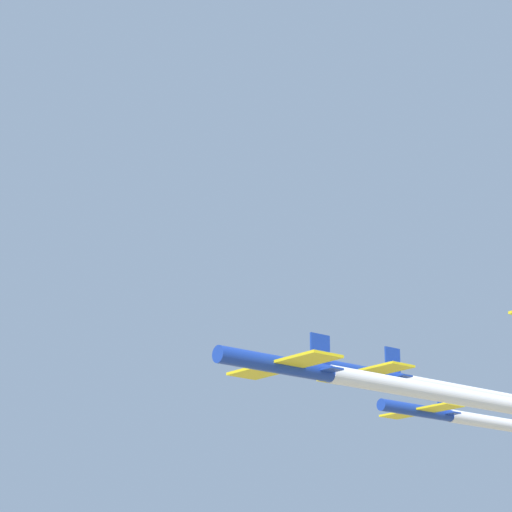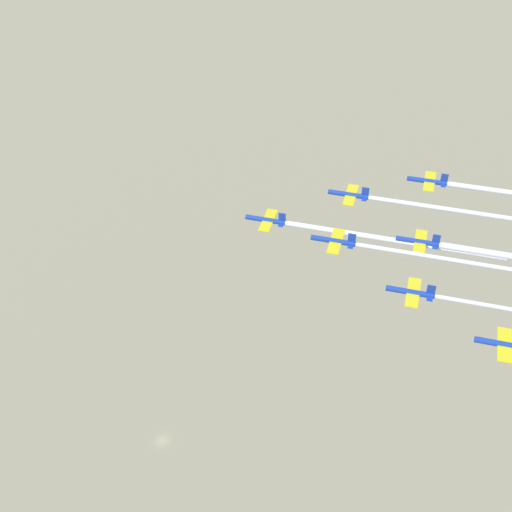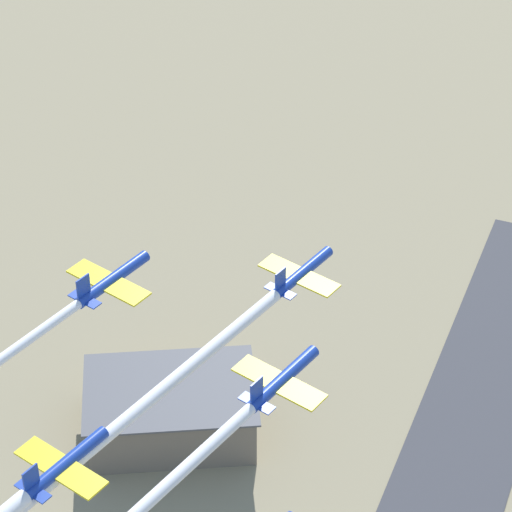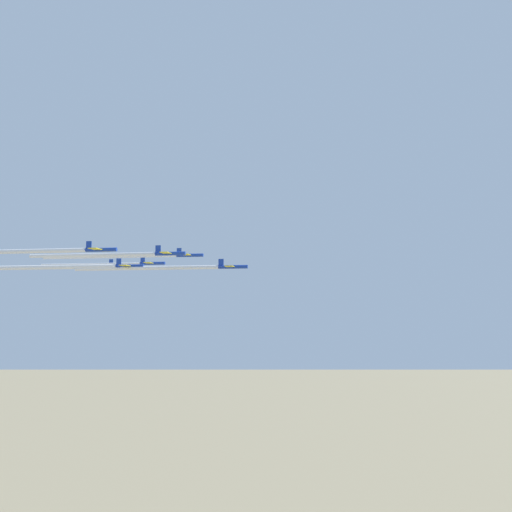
# 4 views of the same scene
# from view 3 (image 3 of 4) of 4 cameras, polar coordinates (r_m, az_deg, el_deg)

# --- Properties ---
(hangar) EXTENTS (39.08, 26.78, 13.01)m
(hangar) POSITION_cam_3_polar(r_m,az_deg,el_deg) (279.44, -4.03, -7.22)
(hangar) COLOR #726656
(hangar) RESTS_ON ground_plane
(jet_0) EXTENTS (7.08, 7.16, 2.74)m
(jet_0) POSITION_cam_3_polar(r_m,az_deg,el_deg) (107.66, 2.11, -0.85)
(jet_0) COLOR #19389E
(jet_1) EXTENTS (7.08, 7.16, 2.74)m
(jet_1) POSITION_cam_3_polar(r_m,az_deg,el_deg) (100.50, -6.88, -1.16)
(jet_1) COLOR #19389E
(jet_2) EXTENTS (7.08, 7.16, 2.74)m
(jet_2) POSITION_cam_3_polar(r_m,az_deg,el_deg) (92.58, 1.17, -5.88)
(jet_2) COLOR #19389E
(jet_4) EXTENTS (7.08, 7.16, 2.74)m
(jet_4) POSITION_cam_3_polar(r_m,az_deg,el_deg) (90.69, -9.08, -9.71)
(jet_4) COLOR #19389E
(smoke_trail_0) EXTENTS (29.24, 31.92, 1.07)m
(smoke_trail_0) POSITION_cam_3_polar(r_m,az_deg,el_deg) (93.44, -6.91, -8.29)
(smoke_trail_0) COLOR white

